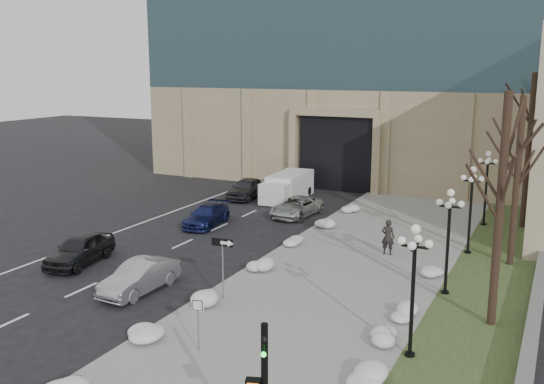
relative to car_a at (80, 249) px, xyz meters
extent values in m
plane|color=black|center=(9.17, -8.80, -0.76)|extent=(160.00, 160.00, 0.00)
cube|color=gray|center=(12.67, 5.20, -0.70)|extent=(9.00, 40.00, 0.12)
cube|color=gray|center=(8.17, 5.20, -0.69)|extent=(0.30, 40.00, 0.14)
cube|color=#354723|center=(19.17, 5.20, -0.71)|extent=(4.00, 40.00, 0.10)
cube|color=slate|center=(21.17, 7.20, -0.41)|extent=(0.50, 30.00, 0.70)
cube|color=tan|center=(7.17, 33.20, 3.24)|extent=(40.00, 20.00, 8.00)
cube|color=black|center=(5.17, 24.20, 2.24)|extent=(6.00, 2.50, 6.00)
cube|color=tan|center=(5.17, 22.80, 5.54)|extent=(7.50, 0.60, 0.60)
cube|color=tan|center=(1.67, 22.80, 2.24)|extent=(0.60, 0.60, 6.00)
cube|color=tan|center=(8.67, 22.80, 2.24)|extent=(0.60, 0.60, 6.00)
imported|color=black|center=(0.00, 0.00, 0.00)|extent=(2.50, 4.70, 1.52)
imported|color=#94959B|center=(5.19, -1.82, -0.07)|extent=(1.62, 4.27, 1.39)
imported|color=#161D50|center=(1.74, 9.28, -0.13)|extent=(2.27, 4.54, 1.27)
imported|color=#B4B4B4|center=(5.87, 14.00, -0.12)|extent=(2.63, 4.82, 1.28)
imported|color=#2E2D33|center=(0.18, 17.44, 0.01)|extent=(2.22, 4.67, 1.54)
imported|color=black|center=(13.69, 8.02, 0.30)|extent=(0.72, 0.49, 1.89)
cube|color=silver|center=(3.09, 19.02, 0.20)|extent=(2.32, 4.89, 1.92)
cube|color=silver|center=(3.21, 16.15, 0.10)|extent=(2.08, 1.62, 1.54)
cylinder|color=black|center=(2.25, 16.30, -0.43)|extent=(0.27, 0.68, 0.67)
cylinder|color=black|center=(4.17, 16.38, -0.43)|extent=(0.27, 0.68, 0.67)
cylinder|color=black|center=(2.07, 20.42, -0.43)|extent=(0.27, 0.68, 0.67)
cylinder|color=black|center=(3.99, 20.50, -0.43)|extent=(0.27, 0.68, 0.67)
cylinder|color=slate|center=(9.07, -1.14, 0.60)|extent=(0.06, 0.06, 2.71)
cube|color=black|center=(9.07, -1.14, 1.85)|extent=(0.99, 0.11, 0.33)
cube|color=white|center=(9.23, -1.15, 1.85)|extent=(0.47, 0.04, 0.13)
cone|color=white|center=(9.49, -1.14, 1.85)|extent=(0.25, 0.29, 0.27)
cylinder|color=slate|center=(10.77, -5.70, 0.23)|extent=(0.05, 0.05, 1.98)
cube|color=white|center=(10.77, -5.70, 1.04)|extent=(0.43, 0.10, 0.43)
cube|color=black|center=(10.77, -5.72, 1.04)|extent=(0.38, 0.06, 0.38)
cube|color=white|center=(10.77, -5.72, 1.04)|extent=(0.32, 0.06, 0.32)
imported|color=black|center=(15.90, -10.78, 2.68)|extent=(0.44, 0.94, 0.19)
sphere|color=#19E533|center=(15.95, -10.92, 2.73)|extent=(0.13, 0.13, 0.13)
ellipsoid|color=white|center=(8.61, -6.02, -0.46)|extent=(1.10, 1.60, 0.36)
ellipsoid|color=white|center=(8.54, -1.87, -0.46)|extent=(1.10, 1.60, 0.36)
ellipsoid|color=white|center=(8.68, 2.90, -0.46)|extent=(1.10, 1.60, 0.36)
ellipsoid|color=white|center=(8.41, 7.41, -0.46)|extent=(1.10, 1.60, 0.36)
ellipsoid|color=white|center=(8.60, 11.98, -0.46)|extent=(1.10, 1.60, 0.36)
ellipsoid|color=white|center=(8.77, 16.20, -0.46)|extent=(1.10, 1.60, 0.36)
ellipsoid|color=white|center=(16.50, -5.28, -0.46)|extent=(1.10, 1.60, 0.36)
ellipsoid|color=white|center=(16.90, 0.26, -0.46)|extent=(1.10, 1.60, 0.36)
ellipsoid|color=white|center=(16.71, 5.73, -0.46)|extent=(1.10, 1.60, 0.36)
ellipsoid|color=white|center=(16.49, -2.36, -0.46)|extent=(1.10, 1.60, 0.36)
cylinder|color=black|center=(17.47, -2.80, -0.66)|extent=(0.36, 0.36, 0.20)
cylinder|color=black|center=(17.47, -2.80, 1.24)|extent=(0.14, 0.14, 4.00)
cylinder|color=black|center=(17.47, -2.80, 3.24)|extent=(0.10, 0.90, 0.10)
cylinder|color=black|center=(17.47, -2.80, 3.24)|extent=(0.90, 0.10, 0.10)
sphere|color=silver|center=(17.47, -2.80, 3.84)|extent=(0.32, 0.32, 0.32)
sphere|color=silver|center=(17.92, -2.80, 3.39)|extent=(0.28, 0.28, 0.28)
sphere|color=silver|center=(17.02, -2.80, 3.39)|extent=(0.28, 0.28, 0.28)
sphere|color=silver|center=(17.47, -2.35, 3.39)|extent=(0.28, 0.28, 0.28)
sphere|color=silver|center=(17.47, -3.25, 3.39)|extent=(0.28, 0.28, 0.28)
cylinder|color=black|center=(17.47, 3.70, -0.66)|extent=(0.36, 0.36, 0.20)
cylinder|color=black|center=(17.47, 3.70, 1.24)|extent=(0.14, 0.14, 4.00)
cylinder|color=black|center=(17.47, 3.70, 3.24)|extent=(0.10, 0.90, 0.10)
cylinder|color=black|center=(17.47, 3.70, 3.24)|extent=(0.90, 0.10, 0.10)
sphere|color=silver|center=(17.47, 3.70, 3.84)|extent=(0.32, 0.32, 0.32)
sphere|color=silver|center=(17.92, 3.70, 3.39)|extent=(0.28, 0.28, 0.28)
sphere|color=silver|center=(17.02, 3.70, 3.39)|extent=(0.28, 0.28, 0.28)
sphere|color=silver|center=(17.47, 4.15, 3.39)|extent=(0.28, 0.28, 0.28)
sphere|color=silver|center=(17.47, 3.25, 3.39)|extent=(0.28, 0.28, 0.28)
cylinder|color=black|center=(17.47, 10.20, -0.66)|extent=(0.36, 0.36, 0.20)
cylinder|color=black|center=(17.47, 10.20, 1.24)|extent=(0.14, 0.14, 4.00)
cylinder|color=black|center=(17.47, 10.20, 3.24)|extent=(0.10, 0.90, 0.10)
cylinder|color=black|center=(17.47, 10.20, 3.24)|extent=(0.90, 0.10, 0.10)
sphere|color=silver|center=(17.47, 10.20, 3.84)|extent=(0.32, 0.32, 0.32)
sphere|color=silver|center=(17.92, 10.20, 3.39)|extent=(0.28, 0.28, 0.28)
sphere|color=silver|center=(17.02, 10.20, 3.39)|extent=(0.28, 0.28, 0.28)
sphere|color=silver|center=(17.47, 10.65, 3.39)|extent=(0.28, 0.28, 0.28)
sphere|color=silver|center=(17.47, 9.75, 3.39)|extent=(0.28, 0.28, 0.28)
cylinder|color=black|center=(17.47, 16.70, -0.66)|extent=(0.36, 0.36, 0.20)
cylinder|color=black|center=(17.47, 16.70, 1.24)|extent=(0.14, 0.14, 4.00)
cylinder|color=black|center=(17.47, 16.70, 3.24)|extent=(0.10, 0.90, 0.10)
cylinder|color=black|center=(17.47, 16.70, 3.24)|extent=(0.90, 0.10, 0.10)
sphere|color=silver|center=(17.47, 16.70, 3.84)|extent=(0.32, 0.32, 0.32)
sphere|color=silver|center=(17.92, 16.70, 3.39)|extent=(0.28, 0.28, 0.28)
sphere|color=silver|center=(17.02, 16.70, 3.39)|extent=(0.28, 0.28, 0.28)
sphere|color=silver|center=(17.47, 17.15, 3.39)|extent=(0.28, 0.28, 0.28)
sphere|color=silver|center=(17.47, 16.25, 3.39)|extent=(0.28, 0.28, 0.28)
cylinder|color=black|center=(19.67, 1.20, 3.74)|extent=(0.32, 0.32, 9.00)
cylinder|color=black|center=(19.67, 9.20, 3.49)|extent=(0.32, 0.32, 8.50)
cylinder|color=black|center=(19.67, 17.20, 3.99)|extent=(0.32, 0.32, 9.50)
camera|label=1|loc=(21.63, -22.16, 9.09)|focal=40.00mm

